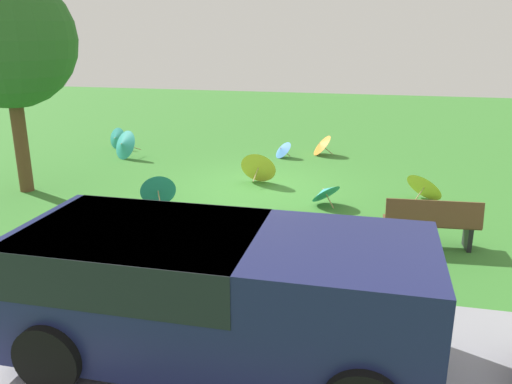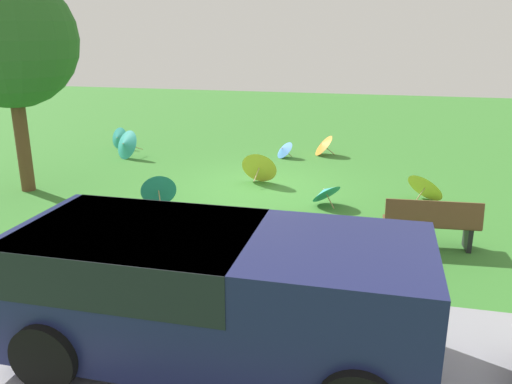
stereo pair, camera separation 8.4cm
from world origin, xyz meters
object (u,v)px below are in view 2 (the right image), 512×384
object	(u,v)px
parasol_teal_1	(118,138)
van_dark	(205,284)
park_bench	(431,223)
shade_tree	(9,41)
parasol_orange_0	(322,145)
parasol_blue_0	(283,149)
parasol_teal_3	(125,144)
parasol_yellow_0	(260,166)
parasol_teal_2	(325,192)
parasol_teal_0	(158,189)
parasol_yellow_1	(427,185)

from	to	relation	value
parasol_teal_1	van_dark	bearing A→B (deg)	122.42
park_bench	parasol_teal_1	distance (m)	10.94
shade_tree	parasol_orange_0	world-z (taller)	shade_tree
parasol_teal_1	shade_tree	bearing A→B (deg)	91.09
van_dark	parasol_blue_0	xyz separation A→B (m)	(0.97, -9.96, -0.65)
parasol_teal_3	parasol_yellow_0	size ratio (longest dim) A/B	1.09
parasol_yellow_0	parasol_orange_0	bearing A→B (deg)	-108.85
van_dark	parasol_teal_2	distance (m)	5.86
van_dark	parasol_teal_3	xyz separation A→B (m)	(5.47, -8.76, -0.48)
shade_tree	park_bench	bearing A→B (deg)	171.19
van_dark	parasol_teal_1	size ratio (longest dim) A/B	6.24
parasol_teal_2	parasol_teal_3	bearing A→B (deg)	-25.63
parasol_orange_0	parasol_teal_1	xyz separation A→B (m)	(6.45, 0.59, 0.02)
shade_tree	parasol_yellow_0	world-z (taller)	shade_tree
parasol_teal_0	parasol_yellow_1	size ratio (longest dim) A/B	0.79
van_dark	parasol_blue_0	distance (m)	10.02
shade_tree	parasol_yellow_1	xyz separation A→B (m)	(-9.12, -1.30, -3.04)
parasol_blue_0	parasol_teal_1	size ratio (longest dim) A/B	1.02
shade_tree	parasol_teal_1	bearing A→B (deg)	-88.91
parasol_teal_2	parasol_yellow_1	world-z (taller)	parasol_yellow_1
van_dark	parasol_orange_0	xyz separation A→B (m)	(-0.11, -10.57, -0.59)
van_dark	parasol_teal_3	bearing A→B (deg)	-58.01
parasol_orange_0	parasol_yellow_1	xyz separation A→B (m)	(-2.76, 3.97, 0.05)
parasol_teal_0	parasol_yellow_1	world-z (taller)	parasol_teal_0
van_dark	parasol_yellow_1	world-z (taller)	van_dark
parasol_teal_0	parasol_orange_0	xyz separation A→B (m)	(-2.87, -5.62, -0.06)
shade_tree	parasol_orange_0	distance (m)	8.82
parasol_blue_0	parasol_teal_1	bearing A→B (deg)	-0.23
parasol_teal_0	parasol_teal_1	distance (m)	6.17
parasol_teal_1	parasol_teal_3	distance (m)	1.49
parasol_teal_1	parasol_yellow_0	distance (m)	5.98
park_bench	parasol_teal_2	bearing A→B (deg)	-42.80
parasol_blue_0	parasol_orange_0	xyz separation A→B (m)	(-1.08, -0.61, 0.07)
van_dark	parasol_blue_0	size ratio (longest dim) A/B	6.12
parasol_orange_0	parasol_teal_3	bearing A→B (deg)	17.91
parasol_orange_0	parasol_yellow_1	distance (m)	4.84
van_dark	parasol_teal_0	world-z (taller)	van_dark
van_dark	shade_tree	size ratio (longest dim) A/B	0.94
parasol_teal_0	parasol_teal_3	distance (m)	4.68
park_bench	parasol_yellow_1	xyz separation A→B (m)	(-0.11, -2.69, -0.09)
shade_tree	parasol_orange_0	size ratio (longest dim) A/B	5.55
parasol_teal_3	van_dark	bearing A→B (deg)	121.99
shade_tree	parasol_teal_1	size ratio (longest dim) A/B	6.67
parasol_teal_3	parasol_yellow_1	bearing A→B (deg)	165.48
parasol_orange_0	park_bench	bearing A→B (deg)	111.71
van_dark	parasol_yellow_0	xyz separation A→B (m)	(1.04, -7.19, -0.49)
parasol_teal_2	parasol_yellow_1	bearing A→B (deg)	-159.21
park_bench	parasol_orange_0	bearing A→B (deg)	-68.29
park_bench	parasol_blue_0	world-z (taller)	park_bench
parasol_orange_0	van_dark	bearing A→B (deg)	89.40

